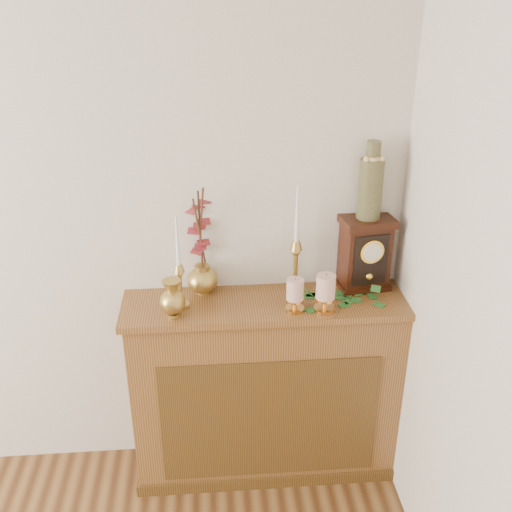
{
  "coord_description": "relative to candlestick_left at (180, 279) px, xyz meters",
  "views": [
    {
      "loc": [
        1.17,
        -0.11,
        2.22
      ],
      "look_at": [
        1.35,
        2.05,
        1.17
      ],
      "focal_mm": 42.0,
      "sensor_mm": 36.0,
      "label": 1
    }
  ],
  "objects": [
    {
      "name": "console_shelf",
      "position": [
        0.36,
        0.02,
        -0.63
      ],
      "size": [
        1.24,
        0.34,
        0.93
      ],
      "color": "brown",
      "rests_on": "ground"
    },
    {
      "name": "candlestick_left",
      "position": [
        0.0,
        0.0,
        0.0
      ],
      "size": [
        0.07,
        0.07,
        0.41
      ],
      "rotation": [
        0.0,
        0.0,
        0.21
      ],
      "color": "tan",
      "rests_on": "console_shelf"
    },
    {
      "name": "candlestick_center",
      "position": [
        0.5,
        0.11,
        0.02
      ],
      "size": [
        0.08,
        0.08,
        0.49
      ],
      "rotation": [
        0.0,
        0.0,
        0.07
      ],
      "color": "tan",
      "rests_on": "console_shelf"
    },
    {
      "name": "bud_vase",
      "position": [
        -0.03,
        -0.08,
        -0.05
      ],
      "size": [
        0.1,
        0.1,
        0.17
      ],
      "rotation": [
        0.0,
        0.0,
        -0.4
      ],
      "color": "tan",
      "rests_on": "console_shelf"
    },
    {
      "name": "ginger_jar",
      "position": [
        0.09,
        0.15,
        0.09
      ],
      "size": [
        0.21,
        0.22,
        0.5
      ],
      "rotation": [
        0.0,
        0.0,
        -0.15
      ],
      "color": "tan",
      "rests_on": "console_shelf"
    },
    {
      "name": "pillar_candle_left",
      "position": [
        0.47,
        -0.07,
        -0.05
      ],
      "size": [
        0.08,
        0.08,
        0.15
      ],
      "rotation": [
        0.0,
        0.0,
        0.11
      ],
      "color": "#DD9F4D",
      "rests_on": "console_shelf"
    },
    {
      "name": "pillar_candle_right",
      "position": [
        0.59,
        -0.08,
        -0.04
      ],
      "size": [
        0.09,
        0.09,
        0.17
      ],
      "rotation": [
        0.0,
        0.0,
        -0.42
      ],
      "color": "#DD9F4D",
      "rests_on": "console_shelf"
    },
    {
      "name": "ivy_garland",
      "position": [
        0.66,
        -0.02,
        -0.12
      ],
      "size": [
        0.41,
        0.19,
        0.07
      ],
      "rotation": [
        0.0,
        0.0,
        -0.4
      ],
      "color": "#256225",
      "rests_on": "console_shelf"
    },
    {
      "name": "mantel_clock",
      "position": [
        0.8,
        0.11,
        0.03
      ],
      "size": [
        0.24,
        0.19,
        0.33
      ],
      "rotation": [
        0.0,
        0.0,
        0.15
      ],
      "color": "black",
      "rests_on": "console_shelf"
    },
    {
      "name": "ceramic_vase",
      "position": [
        0.8,
        0.12,
        0.34
      ],
      "size": [
        0.1,
        0.1,
        0.33
      ],
      "rotation": [
        0.0,
        0.0,
        0.15
      ],
      "color": "#172E25",
      "rests_on": "mantel_clock"
    }
  ]
}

